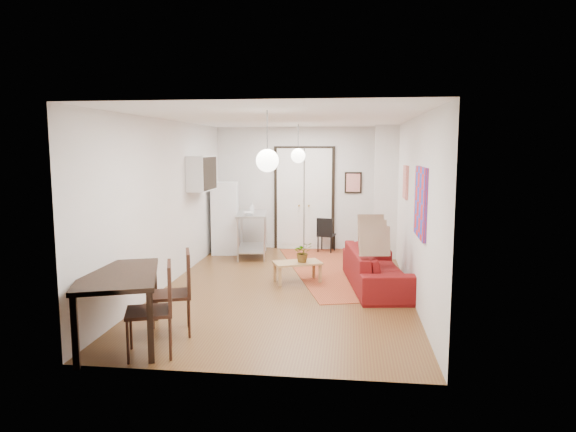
# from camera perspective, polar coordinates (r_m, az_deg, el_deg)

# --- Properties ---
(floor) EXTENTS (7.00, 7.00, 0.00)m
(floor) POSITION_cam_1_polar(r_m,az_deg,el_deg) (9.04, -0.19, -7.90)
(floor) COLOR brown
(floor) RESTS_ON ground
(ceiling) EXTENTS (4.20, 7.00, 0.02)m
(ceiling) POSITION_cam_1_polar(r_m,az_deg,el_deg) (8.72, -0.19, 10.78)
(ceiling) COLOR white
(ceiling) RESTS_ON wall_back
(wall_back) EXTENTS (4.20, 0.02, 2.90)m
(wall_back) POSITION_cam_1_polar(r_m,az_deg,el_deg) (12.23, 1.84, 3.07)
(wall_back) COLOR silver
(wall_back) RESTS_ON floor
(wall_front) EXTENTS (4.20, 0.02, 2.90)m
(wall_front) POSITION_cam_1_polar(r_m,az_deg,el_deg) (5.34, -4.83, -2.87)
(wall_front) COLOR silver
(wall_front) RESTS_ON floor
(wall_left) EXTENTS (0.02, 7.00, 2.90)m
(wall_left) POSITION_cam_1_polar(r_m,az_deg,el_deg) (9.26, -13.20, 1.41)
(wall_left) COLOR silver
(wall_left) RESTS_ON floor
(wall_right) EXTENTS (0.02, 7.00, 2.90)m
(wall_right) POSITION_cam_1_polar(r_m,az_deg,el_deg) (8.76, 13.58, 1.05)
(wall_right) COLOR silver
(wall_right) RESTS_ON floor
(double_doors) EXTENTS (1.44, 0.06, 2.50)m
(double_doors) POSITION_cam_1_polar(r_m,az_deg,el_deg) (12.21, 1.81, 1.89)
(double_doors) COLOR white
(double_doors) RESTS_ON wall_back
(stub_partition) EXTENTS (0.50, 0.10, 2.90)m
(stub_partition) POSITION_cam_1_polar(r_m,az_deg,el_deg) (11.26, 10.83, 2.55)
(stub_partition) COLOR silver
(stub_partition) RESTS_ON floor
(wall_cabinet) EXTENTS (0.35, 1.00, 0.70)m
(wall_cabinet) POSITION_cam_1_polar(r_m,az_deg,el_deg) (10.59, -9.57, 4.70)
(wall_cabinet) COLOR silver
(wall_cabinet) RESTS_ON wall_left
(painting_popart) EXTENTS (0.05, 1.00, 1.00)m
(painting_popart) POSITION_cam_1_polar(r_m,az_deg,el_deg) (7.50, 14.53, 1.48)
(painting_popart) COLOR red
(painting_popart) RESTS_ON wall_right
(painting_abstract) EXTENTS (0.05, 0.50, 0.60)m
(painting_abstract) POSITION_cam_1_polar(r_m,az_deg,el_deg) (9.52, 12.94, 3.69)
(painting_abstract) COLOR beige
(painting_abstract) RESTS_ON wall_right
(poster_back) EXTENTS (0.40, 0.03, 0.50)m
(poster_back) POSITION_cam_1_polar(r_m,az_deg,el_deg) (12.14, 7.25, 3.69)
(poster_back) COLOR red
(poster_back) RESTS_ON wall_back
(print_left) EXTENTS (0.03, 0.44, 0.54)m
(print_left) POSITION_cam_1_polar(r_m,az_deg,el_deg) (11.11, -9.59, 5.09)
(print_left) COLOR #9D6841
(print_left) RESTS_ON wall_left
(pendant_back) EXTENTS (0.30, 0.30, 0.80)m
(pendant_back) POSITION_cam_1_polar(r_m,az_deg,el_deg) (10.70, 1.14, 6.72)
(pendant_back) COLOR silver
(pendant_back) RESTS_ON ceiling
(pendant_front) EXTENTS (0.30, 0.30, 0.80)m
(pendant_front) POSITION_cam_1_polar(r_m,az_deg,el_deg) (6.73, -2.31, 6.17)
(pendant_front) COLOR silver
(pendant_front) RESTS_ON ceiling
(kilim_rug) EXTENTS (2.78, 4.68, 0.01)m
(kilim_rug) POSITION_cam_1_polar(r_m,az_deg,el_deg) (10.30, 5.41, -5.97)
(kilim_rug) COLOR #A64529
(kilim_rug) RESTS_ON floor
(sofa) EXTENTS (1.23, 2.44, 0.68)m
(sofa) POSITION_cam_1_polar(r_m,az_deg,el_deg) (9.07, 9.92, -5.74)
(sofa) COLOR maroon
(sofa) RESTS_ON floor
(coffee_table) EXTENTS (0.95, 0.75, 0.37)m
(coffee_table) POSITION_cam_1_polar(r_m,az_deg,el_deg) (9.30, 1.04, -5.41)
(coffee_table) COLOR tan
(coffee_table) RESTS_ON floor
(potted_plant) EXTENTS (0.39, 0.41, 0.36)m
(potted_plant) POSITION_cam_1_polar(r_m,az_deg,el_deg) (9.24, 1.67, -4.03)
(potted_plant) COLOR #35642D
(potted_plant) RESTS_ON coffee_table
(kitchen_counter) EXTENTS (0.81, 1.36, 0.98)m
(kitchen_counter) POSITION_cam_1_polar(r_m,az_deg,el_deg) (11.44, -4.00, -1.31)
(kitchen_counter) COLOR silver
(kitchen_counter) RESTS_ON floor
(bowl) EXTENTS (0.27, 0.27, 0.06)m
(bowl) POSITION_cam_1_polar(r_m,az_deg,el_deg) (11.10, -4.31, 0.31)
(bowl) COLOR silver
(bowl) RESTS_ON kitchen_counter
(soap_bottle) EXTENTS (0.11, 0.11, 0.20)m
(soap_bottle) POSITION_cam_1_polar(r_m,az_deg,el_deg) (11.64, -4.03, 1.01)
(soap_bottle) COLOR teal
(soap_bottle) RESTS_ON kitchen_counter
(fridge) EXTENTS (0.65, 0.65, 1.64)m
(fridge) POSITION_cam_1_polar(r_m,az_deg,el_deg) (11.81, -7.01, -0.22)
(fridge) COLOR white
(fridge) RESTS_ON floor
(dining_table) EXTENTS (1.39, 1.81, 0.88)m
(dining_table) POSITION_cam_1_polar(r_m,az_deg,el_deg) (6.73, -18.31, -6.85)
(dining_table) COLOR black
(dining_table) RESTS_ON floor
(dining_chair_near) EXTENTS (0.66, 0.81, 1.09)m
(dining_chair_near) POSITION_cam_1_polar(r_m,az_deg,el_deg) (6.98, -12.69, -7.38)
(dining_chair_near) COLOR #321A10
(dining_chair_near) RESTS_ON floor
(dining_chair_far) EXTENTS (0.66, 0.81, 1.09)m
(dining_chair_far) POSITION_cam_1_polar(r_m,az_deg,el_deg) (6.35, -14.83, -8.96)
(dining_chair_far) COLOR #321A10
(dining_chair_far) RESTS_ON floor
(black_side_chair) EXTENTS (0.44, 0.45, 0.81)m
(black_side_chair) POSITION_cam_1_polar(r_m,az_deg,el_deg) (12.04, 4.30, -1.72)
(black_side_chair) COLOR black
(black_side_chair) RESTS_ON floor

